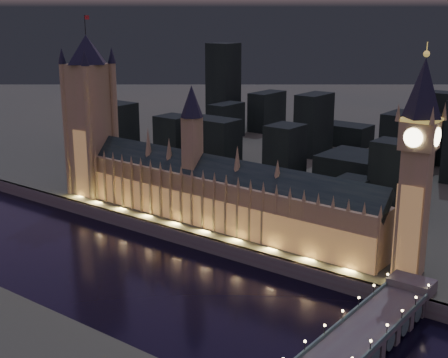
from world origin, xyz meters
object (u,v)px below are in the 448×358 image
Objects in this scene: elizabeth_tower at (418,150)px; palace_of_westminster at (218,194)px; victoria_tower at (90,108)px; westminster_bridge at (362,340)px.

palace_of_westminster is at bearing -179.91° from elizabeth_tower.
victoria_tower is 218.01m from elizabeth_tower.
elizabeth_tower is (218.00, 0.00, 1.89)m from victoria_tower.
victoria_tower reaches higher than westminster_bridge.
elizabeth_tower is at bearing 97.04° from westminster_bridge.
westminster_bridge is (120.25, -65.19, -20.38)m from palace_of_westminster.
elizabeth_tower reaches higher than palace_of_westminster.
elizabeth_tower reaches higher than westminster_bridge.
palace_of_westminster is at bearing -0.09° from victoria_tower.
westminster_bridge is (8.07, -65.37, -61.02)m from elizabeth_tower.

